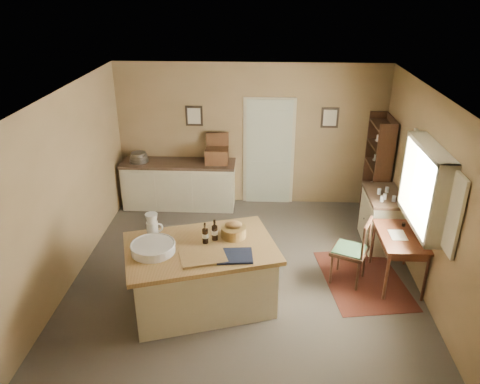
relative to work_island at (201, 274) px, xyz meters
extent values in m
plane|color=brown|center=(0.55, 0.79, -0.48)|extent=(5.00, 5.00, 0.00)
cube|color=#947750|center=(0.55, 3.29, 0.87)|extent=(5.00, 0.10, 2.70)
cube|color=#947750|center=(0.55, -1.71, 0.87)|extent=(5.00, 0.10, 2.70)
cube|color=#947750|center=(-1.95, 0.79, 0.87)|extent=(0.10, 5.00, 2.70)
cube|color=#947750|center=(3.05, 0.79, 0.87)|extent=(0.10, 5.00, 2.70)
plane|color=silver|center=(0.55, 0.79, 2.22)|extent=(5.00, 5.00, 0.00)
cube|color=beige|center=(0.90, 3.26, 0.57)|extent=(0.97, 0.06, 2.11)
cube|color=black|center=(-0.50, 3.27, 1.24)|extent=(0.32, 0.02, 0.38)
cube|color=beige|center=(-0.50, 3.26, 1.24)|extent=(0.24, 0.01, 0.30)
cube|color=black|center=(2.00, 3.27, 1.24)|extent=(0.32, 0.02, 0.38)
cube|color=beige|center=(2.00, 3.26, 1.24)|extent=(0.24, 0.01, 0.30)
cube|color=beige|center=(2.93, 0.59, 0.54)|extent=(0.25, 1.32, 0.06)
cube|color=beige|center=(2.93, 0.59, 1.60)|extent=(0.25, 1.32, 0.06)
cube|color=white|center=(3.05, 0.59, 1.07)|extent=(0.01, 1.20, 1.00)
cube|color=beige|center=(3.01, -0.23, 1.07)|extent=(0.04, 0.35, 1.00)
cube|color=beige|center=(3.01, 1.41, 1.07)|extent=(0.04, 0.35, 1.00)
cube|color=beige|center=(0.01, 0.00, -0.06)|extent=(2.02, 1.59, 0.85)
cube|color=#A57B47|center=(0.01, 0.00, 0.40)|extent=(2.19, 1.76, 0.06)
cylinder|color=white|center=(-0.56, -0.16, 0.48)|extent=(0.55, 0.55, 0.11)
cube|color=#A57B47|center=(0.08, -0.28, 0.44)|extent=(0.64, 0.54, 0.03)
cube|color=black|center=(0.46, -0.23, 0.44)|extent=(0.47, 0.40, 0.02)
cylinder|color=olive|center=(0.42, 0.27, 0.50)|extent=(0.33, 0.33, 0.14)
cylinder|color=black|center=(0.06, 0.09, 0.57)|extent=(0.08, 0.08, 0.29)
cylinder|color=black|center=(0.18, 0.18, 0.57)|extent=(0.08, 0.08, 0.29)
cube|color=beige|center=(-0.80, 2.99, -0.06)|extent=(2.10, 0.58, 0.85)
cube|color=#332319|center=(-0.80, 2.99, 0.39)|extent=(2.14, 0.61, 0.05)
cube|color=#472916|center=(-0.06, 2.99, 0.56)|extent=(0.42, 0.32, 0.28)
cylinder|color=#59544F|center=(-1.53, 2.99, 0.51)|extent=(0.36, 0.36, 0.18)
cube|color=#511E11|center=(2.30, 0.67, -0.48)|extent=(1.33, 1.75, 0.01)
cube|color=#3C1E11|center=(2.75, 0.67, 0.27)|extent=(0.60, 0.98, 0.03)
cube|color=#3C1E11|center=(2.75, 0.67, 0.20)|extent=(0.54, 0.92, 0.10)
cube|color=silver|center=(2.70, 0.67, 0.29)|extent=(0.22, 0.30, 0.01)
cylinder|color=black|center=(2.85, 0.94, 0.31)|extent=(0.05, 0.05, 0.05)
cylinder|color=#3C1E11|center=(2.49, 0.22, -0.12)|extent=(0.04, 0.04, 0.72)
cylinder|color=#3C1E11|center=(3.01, 0.22, -0.12)|extent=(0.04, 0.04, 0.72)
cylinder|color=#3C1E11|center=(2.49, 1.12, -0.12)|extent=(0.04, 0.04, 0.72)
cylinder|color=#3C1E11|center=(3.01, 1.12, -0.12)|extent=(0.04, 0.04, 0.72)
cube|color=beige|center=(2.75, 1.75, -0.06)|extent=(0.51, 0.94, 0.85)
cube|color=#332319|center=(2.75, 1.75, 0.39)|extent=(0.54, 0.98, 0.05)
cylinder|color=silver|center=(2.72, 1.61, 0.46)|extent=(0.22, 0.22, 0.09)
cube|color=black|center=(2.86, 2.39, 0.45)|extent=(0.32, 0.04, 1.87)
cube|color=black|center=(2.86, 3.19, 0.45)|extent=(0.32, 0.04, 1.87)
cube|color=black|center=(3.01, 2.79, 0.45)|extent=(0.02, 0.84, 1.87)
cube|color=black|center=(2.86, 2.79, -0.43)|extent=(0.32, 0.80, 0.03)
cube|color=black|center=(2.86, 2.79, 0.03)|extent=(0.32, 0.80, 0.03)
cube|color=black|center=(2.86, 2.79, 0.50)|extent=(0.32, 0.80, 0.03)
cube|color=black|center=(2.86, 2.79, 0.88)|extent=(0.32, 0.80, 0.03)
cube|color=black|center=(2.86, 2.79, 1.25)|extent=(0.32, 0.80, 0.03)
cylinder|color=white|center=(2.86, 2.79, 0.56)|extent=(0.12, 0.12, 0.11)
camera|label=1|loc=(0.78, -5.13, 3.57)|focal=35.00mm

